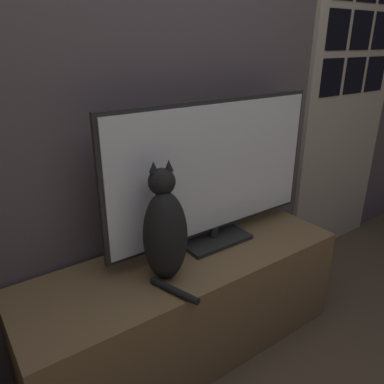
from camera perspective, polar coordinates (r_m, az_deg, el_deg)
wall_back at (r=1.72m, az=-6.90°, el=17.65°), size 4.80×0.05×2.60m
tv_stand at (r=1.87m, az=-0.81°, el=-16.79°), size 1.52×0.50×0.51m
tv at (r=1.74m, az=3.47°, el=2.91°), size 1.13×0.21×0.69m
cat at (r=1.51m, az=-4.16°, el=-6.04°), size 0.22×0.33×0.50m
door at (r=2.76m, az=22.68°, el=12.45°), size 0.84×0.04×2.05m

